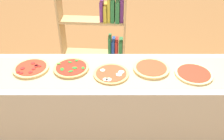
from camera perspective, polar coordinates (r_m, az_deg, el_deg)
name	(u,v)px	position (r m, az deg, el deg)	size (l,w,h in m)	color
counter	(112,114)	(2.22, 0.00, -10.26)	(2.67, 0.56, 0.92)	beige
parchment_paper	(112,72)	(1.92, 0.00, -0.47)	(2.15, 0.44, 0.00)	tan
pizza_pepperoni_0	(32,68)	(2.05, -18.35, 0.43)	(0.28, 0.28, 0.03)	#DBB26B
pizza_spinach_1	(72,68)	(1.97, -9.41, 0.48)	(0.28, 0.28, 0.03)	tan
pizza_mozzarella_2	(112,74)	(1.88, 0.01, -0.89)	(0.28, 0.28, 0.02)	tan
pizza_plain_3	(152,69)	(1.96, 9.45, 0.34)	(0.29, 0.29, 0.02)	#DBB26B
pizza_plain_4	(194,74)	(1.99, 18.92, -0.89)	(0.29, 0.29, 0.02)	#E5C17F
bookshelf	(103,36)	(2.94, -2.24, 8.00)	(0.79, 0.29, 1.37)	tan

